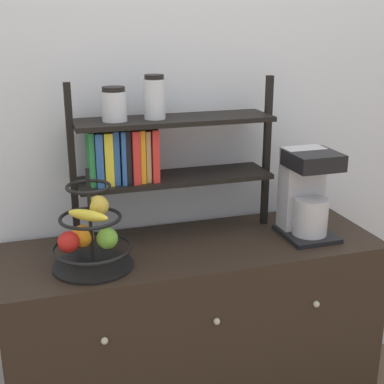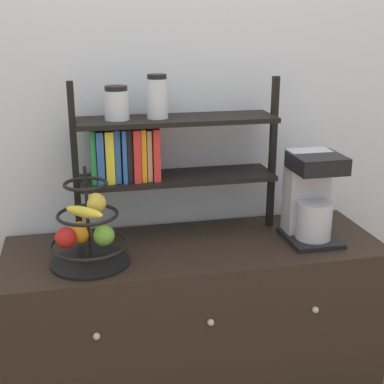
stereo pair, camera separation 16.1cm
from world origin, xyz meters
name	(u,v)px [view 2 (the right image)]	position (x,y,z in m)	size (l,w,h in m)	color
wall_back	(179,105)	(0.00, 0.52, 1.30)	(7.00, 0.05, 2.60)	silver
sideboard	(195,341)	(0.00, 0.24, 0.41)	(1.40, 0.50, 0.82)	black
coffee_maker	(311,197)	(0.44, 0.21, 0.99)	(0.19, 0.22, 0.34)	black
fruit_stand	(88,232)	(-0.39, 0.17, 0.94)	(0.27, 0.27, 0.35)	black
shelf_hutch	(150,145)	(-0.14, 0.37, 1.18)	(0.78, 0.20, 0.62)	black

